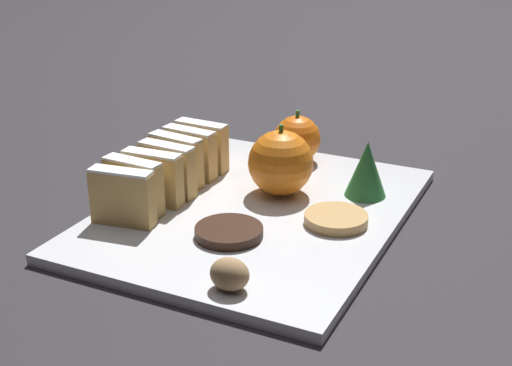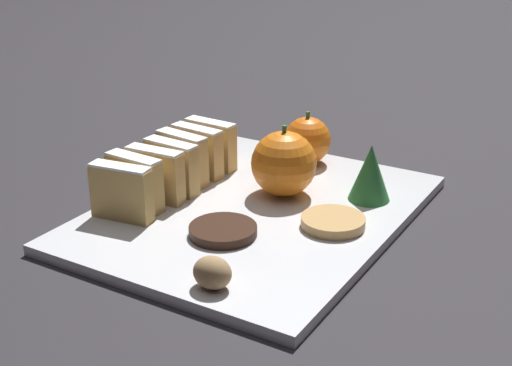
{
  "view_description": "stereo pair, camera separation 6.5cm",
  "coord_description": "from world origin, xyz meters",
  "views": [
    {
      "loc": [
        0.32,
        -0.66,
        0.35
      ],
      "look_at": [
        0.0,
        0.0,
        0.04
      ],
      "focal_mm": 50.0,
      "sensor_mm": 36.0,
      "label": 1
    },
    {
      "loc": [
        0.37,
        -0.63,
        0.35
      ],
      "look_at": [
        0.0,
        0.0,
        0.04
      ],
      "focal_mm": 50.0,
      "sensor_mm": 36.0,
      "label": 2
    }
  ],
  "objects": [
    {
      "name": "gingerbread_cookie",
      "position": [
        0.1,
        0.0,
        0.02
      ],
      "size": [
        0.07,
        0.07,
        0.01
      ],
      "color": "tan",
      "rests_on": "serving_platter"
    },
    {
      "name": "orange_far",
      "position": [
        0.01,
        0.05,
        0.05
      ],
      "size": [
        0.08,
        0.08,
        0.08
      ],
      "color": "orange",
      "rests_on": "serving_platter"
    },
    {
      "name": "chocolate_cookie",
      "position": [
        0.01,
        -0.08,
        0.02
      ],
      "size": [
        0.07,
        0.07,
        0.01
      ],
      "color": "black",
      "rests_on": "serving_platter"
    },
    {
      "name": "stollen_slice_fourth",
      "position": [
        -0.11,
        -0.01,
        0.04
      ],
      "size": [
        0.07,
        0.02,
        0.06
      ],
      "color": "tan",
      "rests_on": "serving_platter"
    },
    {
      "name": "stollen_slice_second",
      "position": [
        -0.12,
        -0.07,
        0.04
      ],
      "size": [
        0.07,
        0.02,
        0.06
      ],
      "color": "tan",
      "rests_on": "serving_platter"
    },
    {
      "name": "walnut",
      "position": [
        0.06,
        -0.17,
        0.03
      ],
      "size": [
        0.04,
        0.03,
        0.03
      ],
      "color": "#9E7A51",
      "rests_on": "serving_platter"
    },
    {
      "name": "evergreen_sprig",
      "position": [
        0.1,
        0.09,
        0.05
      ],
      "size": [
        0.05,
        0.05,
        0.07
      ],
      "color": "#2D7538",
      "rests_on": "serving_platter"
    },
    {
      "name": "serving_platter",
      "position": [
        0.0,
        0.0,
        0.01
      ],
      "size": [
        0.31,
        0.4,
        0.01
      ],
      "color": "silver",
      "rests_on": "ground_plane"
    },
    {
      "name": "stollen_slice_front",
      "position": [
        -0.11,
        -0.1,
        0.04
      ],
      "size": [
        0.07,
        0.03,
        0.06
      ],
      "color": "tan",
      "rests_on": "serving_platter"
    },
    {
      "name": "orange_near",
      "position": [
        -0.02,
        0.16,
        0.04
      ],
      "size": [
        0.06,
        0.06,
        0.07
      ],
      "color": "orange",
      "rests_on": "serving_platter"
    },
    {
      "name": "stollen_slice_third",
      "position": [
        -0.11,
        -0.04,
        0.04
      ],
      "size": [
        0.07,
        0.02,
        0.06
      ],
      "color": "tan",
      "rests_on": "serving_platter"
    },
    {
      "name": "ground_plane",
      "position": [
        0.0,
        0.0,
        0.0
      ],
      "size": [
        6.0,
        6.0,
        0.0
      ],
      "primitive_type": "plane",
      "color": "#28262B"
    },
    {
      "name": "stollen_slice_sixth",
      "position": [
        -0.11,
        0.05,
        0.04
      ],
      "size": [
        0.07,
        0.03,
        0.06
      ],
      "color": "tan",
      "rests_on": "serving_platter"
    },
    {
      "name": "stollen_slice_back",
      "position": [
        -0.11,
        0.08,
        0.04
      ],
      "size": [
        0.07,
        0.02,
        0.06
      ],
      "color": "tan",
      "rests_on": "serving_platter"
    },
    {
      "name": "stollen_slice_fifth",
      "position": [
        -0.12,
        0.02,
        0.04
      ],
      "size": [
        0.07,
        0.03,
        0.06
      ],
      "color": "tan",
      "rests_on": "serving_platter"
    }
  ]
}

